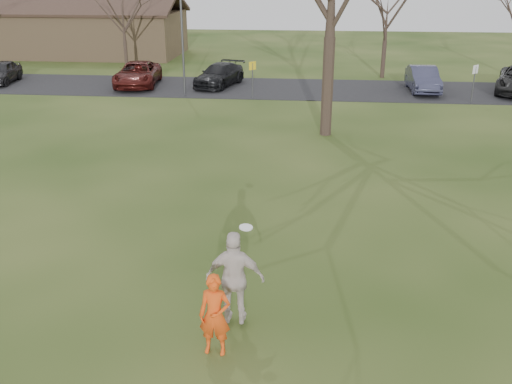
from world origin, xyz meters
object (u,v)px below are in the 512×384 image
at_px(car_5, 423,79).
at_px(catching_play, 235,278).
at_px(player_defender, 215,315).
at_px(car_0, 1,72).
at_px(car_2, 138,74).
at_px(building, 61,31).
at_px(car_3, 219,75).
at_px(lamp_post, 182,25).

distance_m(car_5, catching_play, 25.90).
relative_size(player_defender, catching_play, 0.79).
height_order(car_0, car_2, car_2).
relative_size(car_5, building, 0.21).
distance_m(car_3, lamp_post, 4.63).
bearing_deg(car_0, player_defender, -62.66).
xyz_separation_m(player_defender, building, (-19.69, 38.65, 1.10)).
relative_size(car_2, car_5, 1.19).
bearing_deg(lamp_post, car_3, 61.55).
xyz_separation_m(car_0, building, (-1.56, 13.05, 1.20)).
xyz_separation_m(car_2, catching_play, (9.44, -24.62, 0.34)).
bearing_deg(car_5, player_defender, -107.99).
bearing_deg(building, lamp_post, -47.91).
xyz_separation_m(car_0, lamp_post, (12.44, -2.45, 3.24)).
bearing_deg(car_3, car_0, -162.65).
bearing_deg(player_defender, car_5, 75.30).
xyz_separation_m(player_defender, catching_play, (0.26, 0.93, 0.27)).
distance_m(car_0, car_3, 14.01).
distance_m(catching_play, lamp_post, 23.18).
relative_size(car_2, building, 0.25).
distance_m(player_defender, car_3, 26.37).
bearing_deg(player_defender, car_0, 128.32).
xyz_separation_m(catching_play, lamp_post, (-5.95, 22.22, 2.87)).
xyz_separation_m(car_5, building, (-27.87, 13.05, 1.17)).
height_order(car_2, lamp_post, lamp_post).
bearing_deg(player_defender, catching_play, 77.31).
xyz_separation_m(car_5, lamp_post, (-13.87, -2.45, 3.21)).
distance_m(player_defender, lamp_post, 24.04).
bearing_deg(car_2, car_3, -0.94).
bearing_deg(car_5, lamp_post, -170.26).
bearing_deg(catching_play, car_3, 99.90).
bearing_deg(car_5, catching_play, -108.06).
bearing_deg(catching_play, player_defender, -105.71).
xyz_separation_m(player_defender, car_5, (8.18, 25.59, -0.07)).
bearing_deg(car_2, player_defender, -76.67).
distance_m(car_0, car_2, 8.94).
bearing_deg(car_0, catching_play, -61.26).
xyz_separation_m(car_5, catching_play, (-7.92, -24.66, 0.34)).
bearing_deg(lamp_post, building, 132.09).
bearing_deg(catching_play, car_2, 110.98).
distance_m(player_defender, car_0, 31.37).
height_order(player_defender, car_2, player_defender).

